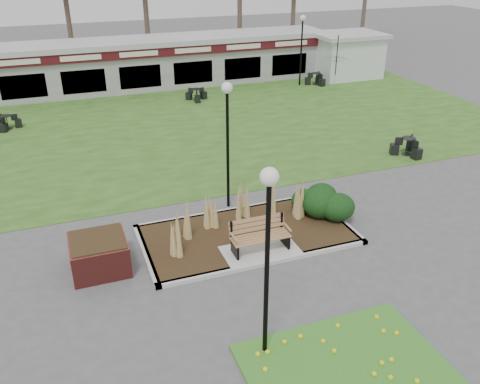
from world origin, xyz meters
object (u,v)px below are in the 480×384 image
object	(u,v)px
bistro_set_c	(407,149)
patio_umbrella	(336,70)
bistro_set_a	(8,124)
lamp_post_near_left	(268,225)
bistro_set_b	(197,96)
food_pavilion	(135,64)
service_hut	(347,55)
lamp_post_far_right	(302,35)
park_bench	(259,235)
bistro_set_d	(316,81)
lamp_post_mid_right	(227,119)
brick_planter	(99,254)

from	to	relation	value
bistro_set_c	patio_umbrella	xyz separation A→B (m)	(1.79, 9.24, 1.20)
bistro_set_a	bistro_set_c	size ratio (longest dim) A/B	0.88
lamp_post_near_left	bistro_set_b	bearing A→B (deg)	78.22
bistro_set_b	patio_umbrella	world-z (taller)	patio_umbrella
food_pavilion	bistro_set_c	distance (m)	17.35
service_hut	bistro_set_b	size ratio (longest dim) A/B	3.60
lamp_post_far_right	food_pavilion	bearing A→B (deg)	162.90
service_hut	bistro_set_b	distance (m)	11.11
park_bench	patio_umbrella	xyz separation A→B (m)	(10.49, 13.99, 0.88)
service_hut	lamp_post_near_left	size ratio (longest dim) A/B	0.99
bistro_set_a	bistro_set_c	world-z (taller)	bistro_set_c
park_bench	bistro_set_b	xyz separation A→B (m)	(2.65, 15.71, -0.35)
food_pavilion	patio_umbrella	distance (m)	11.95
lamp_post_near_left	patio_umbrella	distance (m)	21.44
service_hut	bistro_set_d	world-z (taller)	service_hut
bistro_set_a	bistro_set_b	world-z (taller)	bistro_set_b
park_bench	lamp_post_near_left	size ratio (longest dim) A/B	0.38
park_bench	bistro_set_d	size ratio (longest dim) A/B	1.29
lamp_post_mid_right	bistro_set_a	distance (m)	13.65
service_hut	bistro_set_c	xyz separation A→B (m)	(-4.80, -13.00, -1.18)
park_bench	brick_planter	distance (m)	4.47
bistro_set_c	bistro_set_d	bearing A→B (deg)	80.47
patio_umbrella	food_pavilion	bearing A→B (deg)	151.40
service_hut	lamp_post_far_right	size ratio (longest dim) A/B	1.05
lamp_post_mid_right	bistro_set_b	distance (m)	13.26
lamp_post_mid_right	patio_umbrella	world-z (taller)	lamp_post_mid_right
lamp_post_far_right	bistro_set_d	xyz separation A→B (m)	(1.04, -0.21, -2.81)
lamp_post_mid_right	bistro_set_d	world-z (taller)	lamp_post_mid_right
bistro_set_d	brick_planter	bearing A→B (deg)	-133.68
bistro_set_d	patio_umbrella	xyz separation A→B (m)	(-0.18, -2.54, 1.21)
bistro_set_b	bistro_set_d	xyz separation A→B (m)	(8.03, 0.83, 0.02)
bistro_set_b	bistro_set_c	world-z (taller)	bistro_set_c
park_bench	bistro_set_a	size ratio (longest dim) A/B	1.40
lamp_post_far_right	bistro_set_a	world-z (taller)	lamp_post_far_right
bistro_set_a	bistro_set_d	world-z (taller)	bistro_set_d
food_pavilion	lamp_post_near_left	size ratio (longest dim) A/B	5.56
service_hut	patio_umbrella	distance (m)	4.81
food_pavilion	bistro_set_d	xyz separation A→B (m)	(10.67, -3.18, -1.22)
brick_planter	bistro_set_b	distance (m)	16.54
park_bench	food_pavilion	size ratio (longest dim) A/B	0.07
park_bench	brick_planter	bearing A→B (deg)	170.31
lamp_post_far_right	patio_umbrella	xyz separation A→B (m)	(0.86, -2.76, -1.60)
bistro_set_a	patio_umbrella	world-z (taller)	patio_umbrella
brick_planter	bistro_set_d	bearing A→B (deg)	46.32
lamp_post_far_right	bistro_set_d	world-z (taller)	lamp_post_far_right
food_pavilion	bistro_set_c	size ratio (longest dim) A/B	17.78
lamp_post_mid_right	bistro_set_c	world-z (taller)	lamp_post_mid_right
park_bench	bistro_set_c	size ratio (longest dim) A/B	1.23
food_pavilion	bistro_set_d	distance (m)	11.20
bistro_set_d	patio_umbrella	size ratio (longest dim) A/B	0.57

